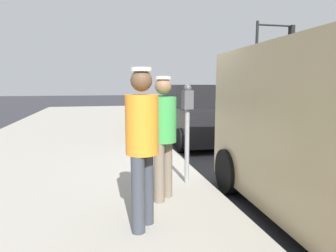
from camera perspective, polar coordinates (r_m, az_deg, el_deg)
ground_plane at (r=5.86m, az=14.61°, el=-8.79°), size 80.00×80.00×0.00m
sidewalk_slab at (r=5.29m, az=-22.03°, el=-10.13°), size 5.00×32.00×0.15m
parking_meter_near at (r=4.50m, az=3.73°, el=1.77°), size 0.14×0.18×1.52m
pedestrian_in_green at (r=3.84m, az=-0.94°, el=-0.92°), size 0.34×0.34×1.62m
pedestrian_in_orange at (r=3.06m, az=-5.01°, el=-2.46°), size 0.34×0.34×1.69m
parked_sedan_behind at (r=9.10m, az=5.29°, el=2.22°), size 1.99×4.43×1.65m
traffic_light_corner at (r=18.64m, az=18.93°, el=13.34°), size 2.48×0.42×5.20m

